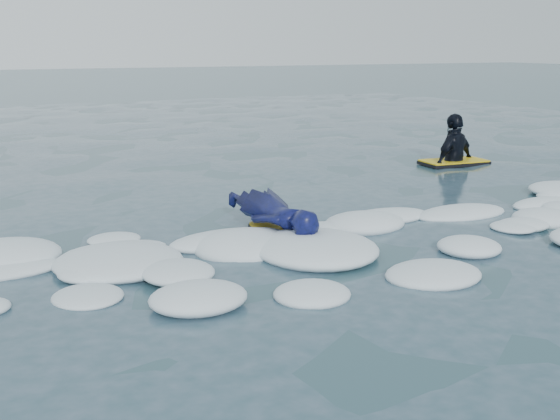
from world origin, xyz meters
The scene contains 4 objects.
ground centered at (0.00, 0.00, 0.00)m, with size 120.00×120.00×0.00m, color #1B3942.
foam_band centered at (0.00, 1.03, 0.00)m, with size 12.00×3.10×0.30m, color silver, non-canonical shape.
prone_woman_unit centered at (0.16, 1.62, 0.23)m, with size 0.87×1.75×0.45m.
waiting_rider_unit centered at (5.08, 4.47, 0.04)m, with size 1.23×0.74×1.77m.
Camera 1 is at (-3.21, -5.25, 2.10)m, focal length 45.00 mm.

